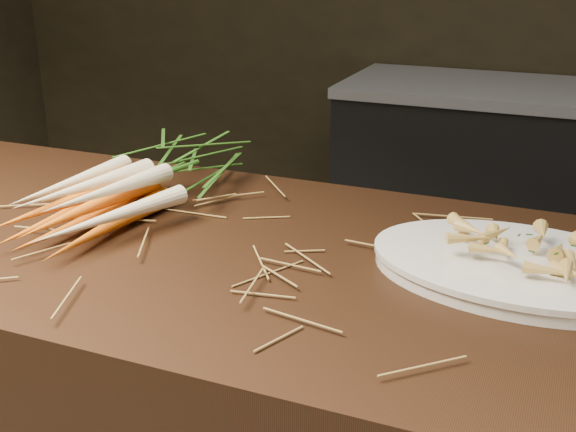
% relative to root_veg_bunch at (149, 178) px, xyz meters
% --- Properties ---
extents(straw_bedding, '(1.40, 0.60, 0.02)m').
position_rel_root_veg_bunch_xyz_m(straw_bedding, '(0.43, -0.11, -0.04)').
color(straw_bedding, olive).
rests_on(straw_bedding, main_counter).
extents(root_veg_bunch, '(0.23, 0.58, 0.10)m').
position_rel_root_veg_bunch_xyz_m(root_veg_bunch, '(0.00, 0.00, 0.00)').
color(root_veg_bunch, orange).
rests_on(root_veg_bunch, main_counter).
extents(serving_platter, '(0.44, 0.30, 0.02)m').
position_rel_root_veg_bunch_xyz_m(serving_platter, '(0.65, -0.05, -0.04)').
color(serving_platter, white).
rests_on(serving_platter, main_counter).
extents(roasted_veg_heap, '(0.21, 0.16, 0.05)m').
position_rel_root_veg_bunch_xyz_m(roasted_veg_heap, '(0.65, -0.05, -0.00)').
color(roasted_veg_heap, gold).
rests_on(roasted_veg_heap, serving_platter).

